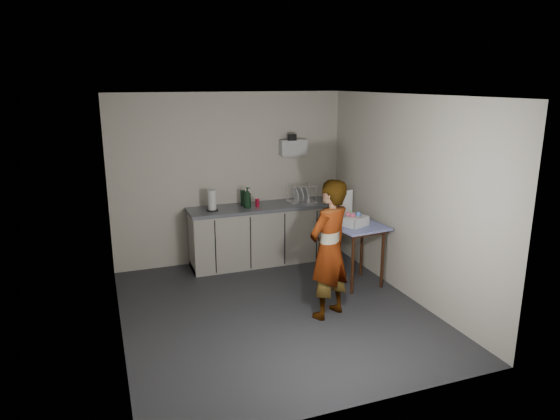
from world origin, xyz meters
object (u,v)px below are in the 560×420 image
object	(u,v)px
dark_bottle	(243,198)
soap_bottle	(247,198)
kitchen_counter	(262,236)
side_table	(358,233)
paper_towel	(212,201)
standing_man	(329,249)
soda_can	(257,203)
bakery_box	(352,218)
dish_rack	(301,198)

from	to	relation	value
dark_bottle	soap_bottle	bearing A→B (deg)	-79.38
dark_bottle	kitchen_counter	bearing A→B (deg)	-17.32
side_table	paper_towel	distance (m)	2.16
kitchen_counter	paper_towel	xyz separation A→B (m)	(-0.77, -0.04, 0.63)
standing_man	dark_bottle	world-z (taller)	standing_man
side_table	dark_bottle	distance (m)	1.87
standing_man	paper_towel	size ratio (longest dim) A/B	5.44
kitchen_counter	standing_man	bearing A→B (deg)	-85.22
kitchen_counter	soda_can	xyz separation A→B (m)	(-0.08, -0.04, 0.54)
kitchen_counter	bakery_box	world-z (taller)	bakery_box
bakery_box	side_table	bearing A→B (deg)	-62.05
standing_man	dish_rack	xyz separation A→B (m)	(0.48, 2.00, 0.14)
soap_bottle	bakery_box	xyz separation A→B (m)	(1.13, -1.17, -0.12)
soap_bottle	dark_bottle	world-z (taller)	soap_bottle
soda_can	dish_rack	xyz separation A→B (m)	(0.73, 0.01, 0.00)
kitchen_counter	soap_bottle	xyz separation A→B (m)	(-0.24, -0.06, 0.64)
soda_can	kitchen_counter	bearing A→B (deg)	24.92
standing_man	dark_bottle	xyz separation A→B (m)	(-0.44, 2.10, 0.19)
standing_man	soap_bottle	world-z (taller)	standing_man
soap_bottle	paper_towel	size ratio (longest dim) A/B	1.02
dark_bottle	paper_towel	size ratio (longest dim) A/B	0.79
side_table	soda_can	xyz separation A→B (m)	(-1.04, 1.26, 0.23)
soda_can	bakery_box	size ratio (longest dim) A/B	0.27
kitchen_counter	dark_bottle	size ratio (longest dim) A/B	9.16
soap_bottle	dish_rack	world-z (taller)	soap_bottle
standing_man	soap_bottle	distance (m)	2.01
dark_bottle	bakery_box	xyz separation A→B (m)	(1.16, -1.31, -0.08)
side_table	dish_rack	xyz separation A→B (m)	(-0.31, 1.27, 0.23)
kitchen_counter	bakery_box	bearing A→B (deg)	-54.11
standing_man	paper_towel	xyz separation A→B (m)	(-0.94, 1.98, 0.22)
side_table	paper_towel	bearing A→B (deg)	138.12
soap_bottle	dish_rack	size ratio (longest dim) A/B	0.77
paper_towel	kitchen_counter	bearing A→B (deg)	2.83
side_table	dark_bottle	world-z (taller)	dark_bottle
soap_bottle	soda_can	size ratio (longest dim) A/B	2.61
side_table	standing_man	world-z (taller)	standing_man
side_table	paper_towel	size ratio (longest dim) A/B	2.76
soda_can	paper_towel	world-z (taller)	paper_towel
kitchen_counter	soda_can	distance (m)	0.55
soap_bottle	bakery_box	bearing A→B (deg)	-45.88
side_table	soap_bottle	bearing A→B (deg)	128.40
standing_man	dish_rack	size ratio (longest dim) A/B	4.09
dish_rack	bakery_box	world-z (taller)	bakery_box
standing_man	dark_bottle	bearing A→B (deg)	-103.80
side_table	bakery_box	bearing A→B (deg)	133.18
paper_towel	soap_bottle	bearing A→B (deg)	-2.74
standing_man	soda_can	size ratio (longest dim) A/B	13.91
side_table	bakery_box	world-z (taller)	bakery_box
side_table	paper_towel	world-z (taller)	paper_towel
kitchen_counter	paper_towel	distance (m)	1.00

